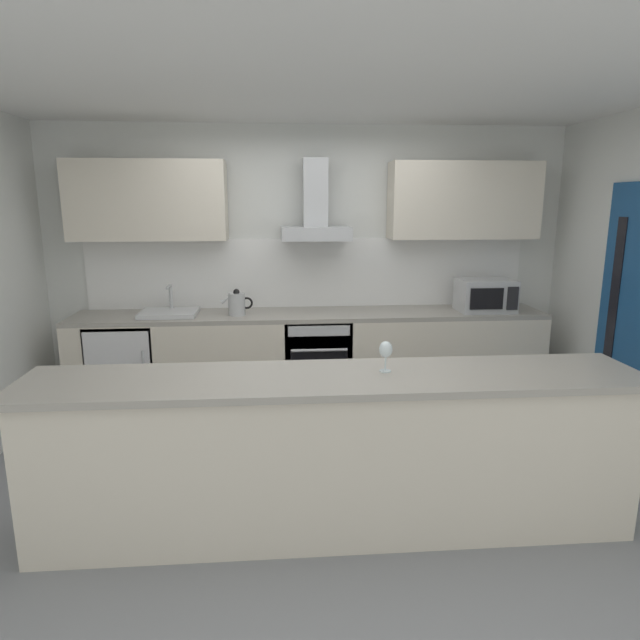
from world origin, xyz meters
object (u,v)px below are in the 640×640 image
(range_hood, at_px, (315,214))
(oven, at_px, (317,359))
(refrigerator, at_px, (127,367))
(kettle, at_px, (237,304))
(wine_glass, at_px, (386,351))
(sink, at_px, (169,312))
(microwave, at_px, (485,295))

(range_hood, bearing_deg, oven, -90.00)
(refrigerator, xyz_separation_m, range_hood, (1.73, 0.13, 1.36))
(oven, xyz_separation_m, kettle, (-0.72, -0.03, 0.55))
(oven, bearing_deg, wine_glass, -82.69)
(range_hood, bearing_deg, refrigerator, -175.63)
(oven, height_order, refrigerator, oven)
(oven, distance_m, sink, 1.41)
(kettle, height_order, range_hood, range_hood)
(microwave, bearing_deg, oven, 178.98)
(microwave, distance_m, wine_glass, 2.32)
(refrigerator, xyz_separation_m, wine_glass, (1.98, -1.94, 0.65))
(refrigerator, relative_size, sink, 1.70)
(refrigerator, height_order, microwave, microwave)
(microwave, distance_m, sink, 2.91)
(refrigerator, xyz_separation_m, sink, (0.40, 0.01, 0.50))
(oven, height_order, microwave, microwave)
(oven, xyz_separation_m, microwave, (1.57, -0.03, 0.59))
(microwave, distance_m, kettle, 2.29)
(sink, bearing_deg, oven, -0.47)
(oven, height_order, sink, sink)
(oven, relative_size, microwave, 1.60)
(oven, xyz_separation_m, sink, (-1.33, 0.01, 0.47))
(oven, bearing_deg, refrigerator, -179.91)
(microwave, height_order, kettle, microwave)
(range_hood, distance_m, wine_glass, 2.20)
(sink, distance_m, range_hood, 1.59)
(oven, bearing_deg, sink, 179.53)
(microwave, height_order, sink, microwave)
(oven, relative_size, refrigerator, 0.94)
(kettle, bearing_deg, oven, 2.68)
(wine_glass, bearing_deg, sink, 129.00)
(microwave, xyz_separation_m, wine_glass, (-1.32, -1.91, 0.03))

